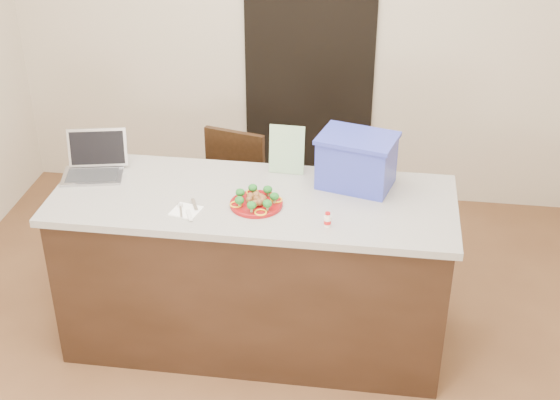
# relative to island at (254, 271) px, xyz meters

# --- Properties ---
(ground) EXTENTS (4.00, 4.00, 0.00)m
(ground) POSITION_rel_island_xyz_m (0.00, -0.25, -0.46)
(ground) COLOR brown
(ground) RESTS_ON ground
(room_shell) EXTENTS (4.00, 4.00, 4.00)m
(room_shell) POSITION_rel_island_xyz_m (0.00, -0.25, 1.16)
(room_shell) COLOR white
(room_shell) RESTS_ON ground
(doorway) EXTENTS (0.90, 0.02, 2.00)m
(doorway) POSITION_rel_island_xyz_m (0.10, 1.73, 0.54)
(doorway) COLOR black
(doorway) RESTS_ON ground
(island) EXTENTS (2.06, 0.76, 0.92)m
(island) POSITION_rel_island_xyz_m (0.00, 0.00, 0.00)
(island) COLOR black
(island) RESTS_ON ground
(plate) EXTENTS (0.26, 0.26, 0.02)m
(plate) POSITION_rel_island_xyz_m (0.03, -0.08, 0.47)
(plate) COLOR maroon
(plate) RESTS_ON island
(meatballs) EXTENTS (0.11, 0.11, 0.04)m
(meatballs) POSITION_rel_island_xyz_m (0.04, -0.08, 0.49)
(meatballs) COLOR brown
(meatballs) RESTS_ON plate
(broccoli) EXTENTS (0.22, 0.22, 0.04)m
(broccoli) POSITION_rel_island_xyz_m (0.03, -0.08, 0.51)
(broccoli) COLOR #15501B
(broccoli) RESTS_ON plate
(pepper_rings) EXTENTS (0.25, 0.25, 0.01)m
(pepper_rings) POSITION_rel_island_xyz_m (0.03, -0.08, 0.48)
(pepper_rings) COLOR orange
(pepper_rings) RESTS_ON plate
(napkin) EXTENTS (0.16, 0.16, 0.01)m
(napkin) POSITION_rel_island_xyz_m (-0.30, -0.19, 0.46)
(napkin) COLOR white
(napkin) RESTS_ON island
(fork) EXTENTS (0.04, 0.13, 0.00)m
(fork) POSITION_rel_island_xyz_m (-0.32, -0.18, 0.47)
(fork) COLOR silver
(fork) RESTS_ON napkin
(knife) EXTENTS (0.06, 0.21, 0.01)m
(knife) POSITION_rel_island_xyz_m (-0.27, -0.21, 0.47)
(knife) COLOR silver
(knife) RESTS_ON napkin
(yogurt_bottle) EXTENTS (0.04, 0.04, 0.07)m
(yogurt_bottle) POSITION_rel_island_xyz_m (0.40, -0.23, 0.49)
(yogurt_bottle) COLOR silver
(yogurt_bottle) RESTS_ON island
(laptop) EXTENTS (0.35, 0.31, 0.22)m
(laptop) POSITION_rel_island_xyz_m (-0.88, 0.15, 0.52)
(laptop) COLOR #A4A2A7
(laptop) RESTS_ON island
(leaflet) EXTENTS (0.19, 0.05, 0.27)m
(leaflet) POSITION_rel_island_xyz_m (0.13, 0.29, 0.59)
(leaflet) COLOR silver
(leaflet) RESTS_ON island
(blue_box) EXTENTS (0.44, 0.37, 0.28)m
(blue_box) POSITION_rel_island_xyz_m (0.51, 0.20, 0.60)
(blue_box) COLOR #2E37A6
(blue_box) RESTS_ON island
(chair) EXTENTS (0.47, 0.48, 0.88)m
(chair) POSITION_rel_island_xyz_m (-0.26, 0.75, 0.04)
(chair) COLOR black
(chair) RESTS_ON ground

